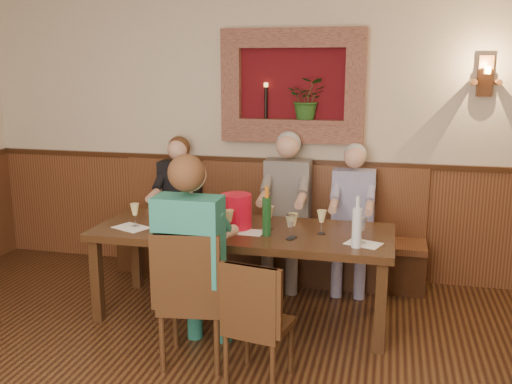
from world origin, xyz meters
The scene contains 31 objects.
room_shell centered at (0.00, 0.00, 1.89)m, with size 6.04×6.04×2.82m.
wainscoting centered at (0.00, 0.00, 0.59)m, with size 6.02×6.02×1.15m.
wall_niche centered at (0.24, 2.94, 1.81)m, with size 1.36×0.30×1.06m.
wall_sconce centered at (1.90, 2.93, 1.94)m, with size 0.25×0.20×0.35m.
dining_table centered at (0.00, 1.85, 0.68)m, with size 2.40×0.90×0.75m.
bench centered at (0.00, 2.79, 0.33)m, with size 3.00×0.45×1.11m.
chair_near_left centered at (-0.14, 1.03, 0.29)m, with size 0.49×0.49×0.98m.
chair_near_right centered at (0.35, 0.89, 0.25)m, with size 0.44×0.44×0.86m.
person_bench_left centered at (-0.89, 2.69, 0.56)m, with size 0.39×0.48×1.37m.
person_bench_mid centered at (0.20, 2.69, 0.60)m, with size 0.43×0.53×1.44m.
person_bench_right centered at (0.82, 2.69, 0.55)m, with size 0.39×0.48×1.35m.
person_chair_front centered at (-0.14, 1.07, 0.62)m, with size 0.45×0.55×1.49m.
spittoon_bucket centered at (-0.06, 1.86, 0.89)m, with size 0.25×0.25×0.28m, color red.
wine_bottle_green_a centered at (0.23, 1.72, 0.91)m, with size 0.08×0.08×0.39m.
wine_bottle_green_b centered at (-0.51, 1.92, 0.90)m, with size 0.08×0.08×0.37m.
water_bottle centered at (0.92, 1.58, 0.91)m, with size 0.09×0.09×0.38m.
tasting_sheet_a centered at (-0.89, 1.68, 0.75)m, with size 0.28×0.20×0.00m, color white.
tasting_sheet_b centered at (0.06, 1.77, 0.75)m, with size 0.25×0.18×0.00m, color white.
tasting_sheet_c centered at (0.97, 1.68, 0.75)m, with size 0.25×0.18×0.00m, color white.
tasting_sheet_d centered at (-0.23, 1.57, 0.75)m, with size 0.26×0.18×0.00m, color white.
wine_glass_0 centered at (-0.87, 1.72, 0.85)m, with size 0.08×0.08×0.19m, color #D5C67F, non-canonical shape.
wine_glass_1 centered at (-0.71, 1.99, 0.85)m, with size 0.08×0.08×0.19m, color white, non-canonical shape.
wine_glass_2 centered at (-0.58, 1.59, 0.85)m, with size 0.08×0.08×0.19m, color #D5C67F, non-canonical shape.
wine_glass_3 centered at (-0.33, 2.00, 0.85)m, with size 0.08×0.08×0.19m, color white, non-canonical shape.
wine_glass_4 centered at (-0.07, 1.70, 0.85)m, with size 0.08×0.08×0.19m, color #D5C67F, non-canonical shape.
wine_glass_5 centered at (0.21, 1.89, 0.85)m, with size 0.08×0.08×0.19m, color #D5C67F, non-canonical shape.
wine_glass_6 centered at (0.42, 1.66, 0.85)m, with size 0.08×0.08×0.19m, color white, non-canonical shape.
wine_glass_7 centered at (0.64, 1.86, 0.85)m, with size 0.08×0.08×0.19m, color #D5C67F, non-canonical shape.
wine_glass_8 centered at (0.96, 1.69, 0.85)m, with size 0.08×0.08×0.19m, color white, non-canonical shape.
wine_glass_9 centered at (-0.20, 1.55, 0.85)m, with size 0.08×0.08×0.19m, color #D5C67F, non-canonical shape.
wine_glass_10 centered at (0.44, 1.71, 0.85)m, with size 0.08×0.08×0.19m, color #D5C67F, non-canonical shape.
Camera 1 is at (1.13, -2.43, 2.04)m, focal length 40.00 mm.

